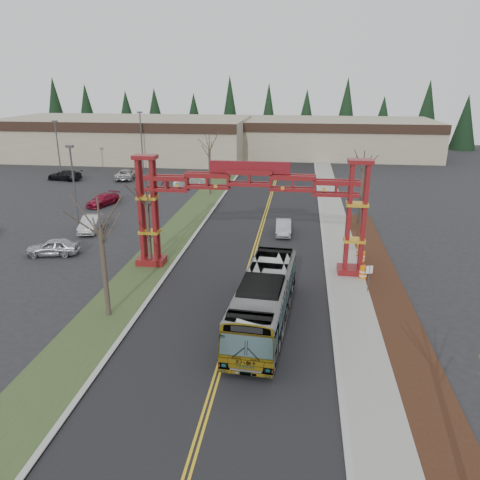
% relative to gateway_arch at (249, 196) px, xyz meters
% --- Properties ---
extents(ground, '(200.00, 200.00, 0.00)m').
position_rel_gateway_arch_xyz_m(ground, '(-0.00, -18.00, -5.98)').
color(ground, black).
rests_on(ground, ground).
extents(road, '(12.00, 110.00, 0.02)m').
position_rel_gateway_arch_xyz_m(road, '(-0.00, 7.00, -5.97)').
color(road, black).
rests_on(road, ground).
extents(lane_line_left, '(0.12, 100.00, 0.01)m').
position_rel_gateway_arch_xyz_m(lane_line_left, '(-0.12, 7.00, -5.96)').
color(lane_line_left, gold).
rests_on(lane_line_left, road).
extents(lane_line_right, '(0.12, 100.00, 0.01)m').
position_rel_gateway_arch_xyz_m(lane_line_right, '(0.12, 7.00, -5.96)').
color(lane_line_right, gold).
rests_on(lane_line_right, road).
extents(curb_right, '(0.30, 110.00, 0.15)m').
position_rel_gateway_arch_xyz_m(curb_right, '(6.15, 7.00, -5.91)').
color(curb_right, '#A7A7A1').
rests_on(curb_right, ground).
extents(sidewalk_right, '(2.60, 110.00, 0.14)m').
position_rel_gateway_arch_xyz_m(sidewalk_right, '(7.60, 7.00, -5.91)').
color(sidewalk_right, gray).
rests_on(sidewalk_right, ground).
extents(landscape_strip, '(2.60, 50.00, 0.12)m').
position_rel_gateway_arch_xyz_m(landscape_strip, '(10.20, -8.00, -5.92)').
color(landscape_strip, black).
rests_on(landscape_strip, ground).
extents(grass_median, '(4.00, 110.00, 0.08)m').
position_rel_gateway_arch_xyz_m(grass_median, '(-8.00, 7.00, -5.94)').
color(grass_median, '#344A25').
rests_on(grass_median, ground).
extents(curb_left, '(0.30, 110.00, 0.15)m').
position_rel_gateway_arch_xyz_m(curb_left, '(-6.15, 7.00, -5.91)').
color(curb_left, '#A7A7A1').
rests_on(curb_left, ground).
extents(gateway_arch, '(18.20, 1.60, 8.90)m').
position_rel_gateway_arch_xyz_m(gateway_arch, '(0.00, 0.00, 0.00)').
color(gateway_arch, maroon).
rests_on(gateway_arch, ground).
extents(retail_building_west, '(46.00, 22.30, 7.50)m').
position_rel_gateway_arch_xyz_m(retail_building_west, '(-30.00, 53.96, -2.22)').
color(retail_building_west, '#9E9279').
rests_on(retail_building_west, ground).
extents(retail_building_east, '(38.00, 20.30, 7.00)m').
position_rel_gateway_arch_xyz_m(retail_building_east, '(10.00, 61.95, -2.47)').
color(retail_building_east, '#9E9279').
rests_on(retail_building_east, ground).
extents(conifer_treeline, '(116.10, 5.60, 13.00)m').
position_rel_gateway_arch_xyz_m(conifer_treeline, '(0.25, 74.00, 0.50)').
color(conifer_treeline, black).
rests_on(conifer_treeline, ground).
extents(transit_bus, '(3.61, 12.07, 3.32)m').
position_rel_gateway_arch_xyz_m(transit_bus, '(1.90, -8.72, -4.32)').
color(transit_bus, '#9EA2A6').
rests_on(transit_bus, ground).
extents(silver_sedan, '(1.64, 4.23, 1.37)m').
position_rel_gateway_arch_xyz_m(silver_sedan, '(2.31, 9.42, -5.30)').
color(silver_sedan, '#A5A8AD').
rests_on(silver_sedan, ground).
extents(parked_car_near_a, '(4.61, 2.54, 1.48)m').
position_rel_gateway_arch_xyz_m(parked_car_near_a, '(-17.02, 0.93, -5.24)').
color(parked_car_near_a, '#A8ABB0').
rests_on(parked_car_near_a, ground).
extents(parked_car_near_b, '(2.40, 4.83, 1.52)m').
position_rel_gateway_arch_xyz_m(parked_car_near_b, '(-16.71, 7.84, -5.22)').
color(parked_car_near_b, beige).
rests_on(parked_car_near_b, ground).
extents(parked_car_mid_a, '(3.21, 5.03, 1.36)m').
position_rel_gateway_arch_xyz_m(parked_car_mid_a, '(-19.66, 17.65, -5.30)').
color(parked_car_mid_a, maroon).
rests_on(parked_car_mid_a, ground).
extents(parked_car_far_a, '(4.76, 3.06, 1.48)m').
position_rel_gateway_arch_xyz_m(parked_car_far_a, '(-11.83, 29.26, -5.24)').
color(parked_car_far_a, silver).
rests_on(parked_car_far_a, ground).
extents(parked_car_far_b, '(3.31, 5.82, 1.53)m').
position_rel_gateway_arch_xyz_m(parked_car_far_b, '(-22.56, 33.23, -5.22)').
color(parked_car_far_b, silver).
rests_on(parked_car_far_b, ground).
extents(parked_car_far_c, '(5.57, 3.01, 1.53)m').
position_rel_gateway_arch_xyz_m(parked_car_far_c, '(-31.49, 31.23, -5.22)').
color(parked_car_far_c, black).
rests_on(parked_car_far_c, ground).
extents(bare_tree_median_near, '(3.14, 3.14, 7.77)m').
position_rel_gateway_arch_xyz_m(bare_tree_median_near, '(-8.00, -8.88, -0.32)').
color(bare_tree_median_near, '#382D26').
rests_on(bare_tree_median_near, ground).
extents(bare_tree_median_mid, '(3.23, 3.23, 7.25)m').
position_rel_gateway_arch_xyz_m(bare_tree_median_mid, '(-8.00, -0.25, -0.90)').
color(bare_tree_median_mid, '#382D26').
rests_on(bare_tree_median_mid, ground).
extents(bare_tree_median_far, '(2.97, 2.97, 7.73)m').
position_rel_gateway_arch_xyz_m(bare_tree_median_far, '(-8.00, 24.99, -0.25)').
color(bare_tree_median_far, '#382D26').
rests_on(bare_tree_median_far, ground).
extents(bare_tree_right_far, '(2.94, 2.94, 7.63)m').
position_rel_gateway_arch_xyz_m(bare_tree_right_far, '(10.00, 13.93, -0.34)').
color(bare_tree_right_far, '#382D26').
rests_on(bare_tree_right_far, ground).
extents(light_pole_near, '(0.72, 0.36, 8.32)m').
position_rel_gateway_arch_xyz_m(light_pole_near, '(-18.52, 8.81, -1.17)').
color(light_pole_near, '#3F3F44').
rests_on(light_pole_near, ground).
extents(light_pole_mid, '(0.76, 0.38, 8.80)m').
position_rel_gateway_arch_xyz_m(light_pole_mid, '(-31.66, 30.61, -0.89)').
color(light_pole_mid, '#3F3F44').
rests_on(light_pole_mid, ground).
extents(light_pole_far, '(0.82, 0.41, 9.43)m').
position_rel_gateway_arch_xyz_m(light_pole_far, '(-22.85, 41.92, -0.53)').
color(light_pole_far, '#3F3F44').
rests_on(light_pole_far, ground).
extents(street_sign, '(0.47, 0.16, 2.08)m').
position_rel_gateway_arch_xyz_m(street_sign, '(8.79, -3.32, -4.48)').
color(street_sign, '#3F3F44').
rests_on(street_sign, ground).
extents(barrel_south, '(0.57, 0.57, 1.06)m').
position_rel_gateway_arch_xyz_m(barrel_south, '(8.73, -0.92, -5.45)').
color(barrel_south, orange).
rests_on(barrel_south, ground).
extents(barrel_mid, '(0.53, 0.53, 0.99)m').
position_rel_gateway_arch_xyz_m(barrel_mid, '(9.02, 2.54, -5.49)').
color(barrel_mid, orange).
rests_on(barrel_mid, ground).
extents(barrel_north, '(0.57, 0.57, 1.05)m').
position_rel_gateway_arch_xyz_m(barrel_north, '(8.99, 3.92, -5.46)').
color(barrel_north, orange).
rests_on(barrel_north, ground).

